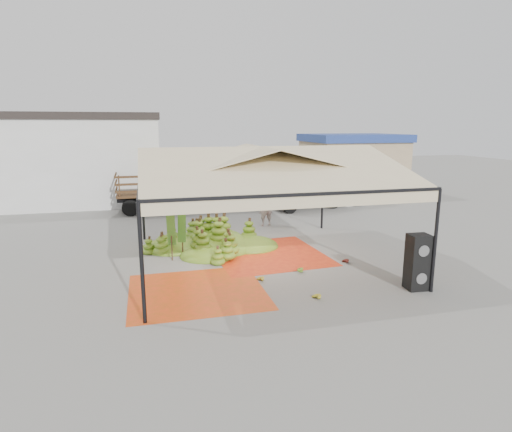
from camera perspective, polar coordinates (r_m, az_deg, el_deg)
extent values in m
plane|color=slate|center=(15.23, 0.68, -5.97)|extent=(90.00, 90.00, 0.00)
cylinder|color=black|center=(10.49, -14.99, -6.21)|extent=(0.10, 0.10, 3.00)
cylinder|color=black|center=(13.06, 22.79, -3.15)|extent=(0.10, 0.10, 3.00)
cylinder|color=black|center=(18.27, -14.89, 1.51)|extent=(0.10, 0.10, 3.00)
cylinder|color=black|center=(19.85, 8.87, 2.59)|extent=(0.10, 0.10, 3.00)
pyramid|color=beige|center=(14.53, 0.72, 7.27)|extent=(8.00, 8.00, 1.00)
cube|color=black|center=(14.58, 0.71, 5.31)|extent=(8.00, 8.00, 0.08)
cube|color=beige|center=(14.61, 0.71, 4.61)|extent=(8.00, 8.00, 0.36)
cube|color=silver|center=(28.75, -27.05, 6.33)|extent=(14.00, 6.00, 5.00)
cube|color=black|center=(28.67, -27.57, 11.69)|extent=(14.30, 6.30, 0.40)
cube|color=tan|center=(30.44, 12.65, 6.27)|extent=(6.00, 5.00, 3.60)
cube|color=navy|center=(30.31, 12.83, 10.12)|extent=(6.30, 5.30, 0.50)
cube|color=red|center=(12.66, -7.88, -9.90)|extent=(3.84, 3.65, 0.01)
cube|color=#EC4716|center=(15.96, 1.65, -5.11)|extent=(4.19, 4.38, 0.01)
ellipsoid|color=#4D7A19|center=(16.68, -5.50, -2.36)|extent=(5.87, 5.03, 1.15)
ellipsoid|color=#B69524|center=(12.06, 7.81, -10.53)|extent=(0.51, 0.44, 0.21)
ellipsoid|color=gold|center=(13.25, 0.36, -8.32)|extent=(0.51, 0.45, 0.20)
ellipsoid|color=#542613|center=(13.94, 19.25, -8.02)|extent=(0.40, 0.33, 0.17)
ellipsoid|color=#571A14|center=(15.24, 11.61, -5.81)|extent=(0.46, 0.38, 0.21)
ellipsoid|color=#45861C|center=(14.12, 5.50, -7.01)|extent=(0.62, 0.57, 0.23)
ellipsoid|color=#437F1A|center=(14.85, 1.62, 3.95)|extent=(0.24, 0.24, 0.20)
ellipsoid|color=#437F1A|center=(15.33, 7.03, 4.11)|extent=(0.24, 0.24, 0.20)
ellipsoid|color=#437F1A|center=(15.93, 12.08, 4.24)|extent=(0.24, 0.24, 0.20)
cube|color=black|center=(13.42, 20.61, -7.44)|extent=(0.63, 0.56, 0.82)
cube|color=black|center=(13.18, 20.88, -4.06)|extent=(0.63, 0.56, 0.82)
imported|color=gray|center=(20.22, 1.30, 1.36)|extent=(0.77, 0.58, 1.92)
cube|color=#51301B|center=(24.35, -12.36, 3.04)|extent=(4.90, 2.33, 0.12)
cube|color=white|center=(24.71, -4.94, 3.64)|extent=(1.79, 2.17, 2.23)
cylinder|color=black|center=(23.45, -16.41, 1.05)|extent=(0.88, 0.31, 0.87)
cylinder|color=black|center=(25.36, -16.38, 1.85)|extent=(0.88, 0.31, 0.87)
cylinder|color=black|center=(23.60, -8.86, 1.47)|extent=(0.88, 0.31, 0.87)
cylinder|color=black|center=(25.50, -9.39, 2.24)|extent=(0.88, 0.31, 0.87)
cylinder|color=black|center=(23.85, -4.93, 1.68)|extent=(0.88, 0.31, 0.87)
cylinder|color=black|center=(25.73, -5.74, 2.42)|extent=(0.88, 0.31, 0.87)
ellipsoid|color=#567919|center=(24.28, -12.41, 4.17)|extent=(3.92, 1.83, 0.68)
cube|color=yellow|center=(24.26, -11.31, 5.14)|extent=(1.98, 1.98, 0.24)
cube|color=#4F381A|center=(24.86, 6.58, 3.36)|extent=(5.13, 3.33, 0.11)
cube|color=silver|center=(26.78, 12.01, 4.00)|extent=(2.18, 2.45, 2.17)
cylinder|color=black|center=(23.22, 4.52, 1.37)|extent=(0.89, 0.49, 0.85)
cylinder|color=black|center=(24.78, 2.08, 2.08)|extent=(0.89, 0.49, 0.85)
cylinder|color=black|center=(25.02, 10.28, 1.99)|extent=(0.89, 0.49, 0.85)
cylinder|color=black|center=(26.47, 7.67, 2.62)|extent=(0.89, 0.49, 0.85)
cylinder|color=black|center=(26.06, 13.00, 2.27)|extent=(0.89, 0.49, 0.85)
cylinder|color=black|center=(27.46, 10.35, 2.87)|extent=(0.89, 0.49, 0.85)
ellipsoid|color=#3D7A19|center=(24.79, 6.61, 4.44)|extent=(4.09, 2.63, 0.66)
cube|color=gold|center=(25.02, 7.51, 5.36)|extent=(2.31, 2.31, 0.24)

